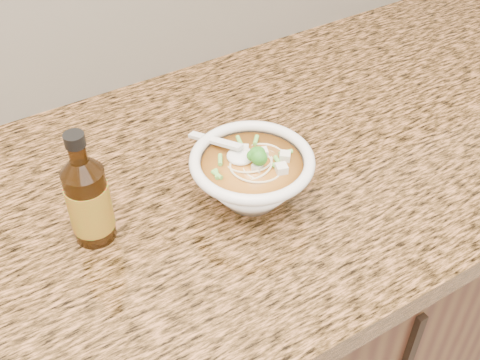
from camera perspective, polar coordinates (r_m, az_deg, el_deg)
soup_bowl at (r=0.87m, az=1.11°, el=0.25°), size 0.18×0.20×0.10m
hot_sauce_bottle at (r=0.82m, az=-14.17°, el=-1.89°), size 0.07×0.07×0.18m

